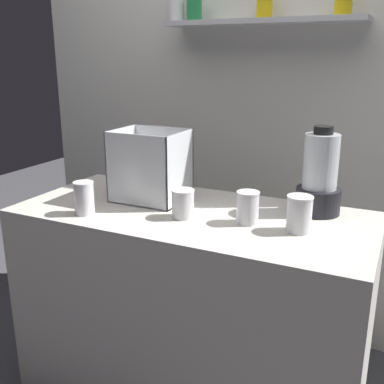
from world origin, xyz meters
name	(u,v)px	position (x,y,z in m)	size (l,w,h in m)	color
counter	(192,312)	(0.00, 0.00, 0.45)	(1.40, 0.64, 0.90)	beige
back_wall_unit	(256,102)	(0.00, 0.77, 1.26)	(2.60, 0.24, 2.50)	silver
carrot_display_bin	(151,178)	(-0.23, 0.07, 0.99)	(0.29, 0.24, 0.30)	white
blender_pitcher	(320,179)	(0.45, 0.20, 1.04)	(0.17, 0.17, 0.34)	black
juice_cup_orange_far_left	(84,200)	(-0.36, -0.21, 0.96)	(0.08, 0.08, 0.13)	white
juice_cup_pomegranate_left	(183,206)	(0.00, -0.08, 0.95)	(0.09, 0.09, 0.11)	white
juice_cup_beet_middle	(248,209)	(0.24, -0.03, 0.95)	(0.08, 0.08, 0.12)	white
juice_cup_mango_right	(299,216)	(0.43, -0.03, 0.96)	(0.09, 0.09, 0.13)	white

